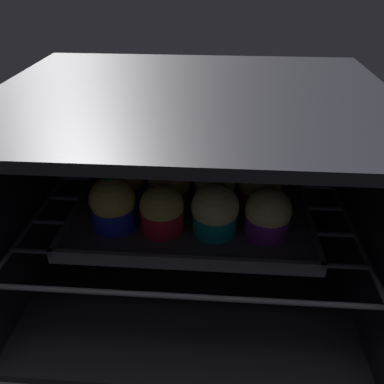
{
  "coord_description": "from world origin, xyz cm",
  "views": [
    {
      "loc": [
        4.18,
        -34.04,
        52.82
      ],
      "look_at": [
        0.0,
        23.46,
        17.42
      ],
      "focal_mm": 36.69,
      "sensor_mm": 36.0,
      "label": 1
    }
  ],
  "objects": [
    {
      "name": "muffin_row1_col3",
      "position": [
        11.43,
        23.24,
        19.06
      ],
      "size": [
        7.16,
        7.16,
        8.38
      ],
      "color": "red",
      "rests_on": "baking_tray"
    },
    {
      "name": "muffin_row1_col1",
      "position": [
        -3.91,
        23.21,
        19.11
      ],
      "size": [
        7.42,
        7.42,
        9.02
      ],
      "color": "red",
      "rests_on": "baking_tray"
    },
    {
      "name": "muffin_row2_col2",
      "position": [
        3.7,
        31.59,
        19.21
      ],
      "size": [
        7.38,
        7.38,
        8.55
      ],
      "color": "#1928B7",
      "rests_on": "baking_tray"
    },
    {
      "name": "oven_rack",
      "position": [
        0.0,
        22.0,
        13.6
      ],
      "size": [
        54.8,
        42.0,
        0.8
      ],
      "color": "#51515B",
      "rests_on": "oven_cavity"
    },
    {
      "name": "oven_cavity",
      "position": [
        0.0,
        26.25,
        17.0
      ],
      "size": [
        59.0,
        47.0,
        37.0
      ],
      "color": "black",
      "rests_on": "ground"
    },
    {
      "name": "muffin_row1_col0",
      "position": [
        -11.76,
        23.3,
        19.06
      ],
      "size": [
        7.18,
        7.18,
        8.38
      ],
      "color": "#1928B7",
      "rests_on": "baking_tray"
    },
    {
      "name": "muffin_row0_col0",
      "position": [
        -11.81,
        15.91,
        19.28
      ],
      "size": [
        7.15,
        7.15,
        8.83
      ],
      "color": "#1928B7",
      "rests_on": "baking_tray"
    },
    {
      "name": "muffin_row0_col2",
      "position": [
        4.12,
        15.55,
        19.11
      ],
      "size": [
        7.31,
        7.31,
        8.34
      ],
      "color": "#0C8C84",
      "rests_on": "baking_tray"
    },
    {
      "name": "muffin_row0_col1",
      "position": [
        -4.11,
        15.66,
        18.7
      ],
      "size": [
        6.88,
        6.88,
        7.74
      ],
      "color": "red",
      "rests_on": "baking_tray"
    },
    {
      "name": "muffin_row1_col2",
      "position": [
        3.87,
        23.65,
        18.82
      ],
      "size": [
        7.25,
        7.25,
        8.0
      ],
      "color": "silver",
      "rests_on": "baking_tray"
    },
    {
      "name": "muffin_row2_col0",
      "position": [
        -11.93,
        31.72,
        19.04
      ],
      "size": [
        6.81,
        6.81,
        8.33
      ],
      "color": "#7A238C",
      "rests_on": "baking_tray"
    },
    {
      "name": "baking_tray",
      "position": [
        0.0,
        23.46,
        14.68
      ],
      "size": [
        39.6,
        31.74,
        2.2
      ],
      "color": "#4C4C51",
      "rests_on": "oven_rack"
    },
    {
      "name": "muffin_row2_col1",
      "position": [
        -3.57,
        31.61,
        18.99
      ],
      "size": [
        6.81,
        6.81,
        8.28
      ],
      "color": "silver",
      "rests_on": "baking_tray"
    },
    {
      "name": "muffin_row0_col3",
      "position": [
        12.13,
        15.72,
        18.73
      ],
      "size": [
        7.07,
        7.07,
        7.81
      ],
      "color": "#7A238C",
      "rests_on": "baking_tray"
    },
    {
      "name": "muffin_row2_col3",
      "position": [
        11.5,
        31.34,
        19.35
      ],
      "size": [
        7.24,
        7.24,
        8.72
      ],
      "color": "silver",
      "rests_on": "baking_tray"
    }
  ]
}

